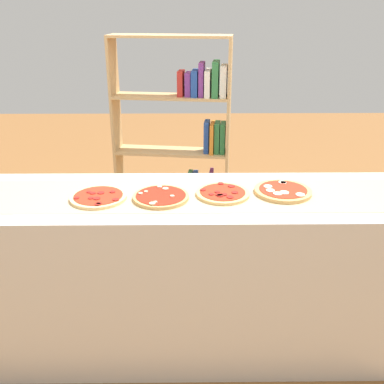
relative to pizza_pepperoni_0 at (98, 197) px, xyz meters
The scene contains 8 objects.
ground_plane 1.07m from the pizza_pepperoni_0, ahead, with size 12.00×12.00×0.00m, color brown.
counter 0.68m from the pizza_pepperoni_0, ahead, with size 2.48×0.66×0.95m, color beige.
parchment_paper 0.48m from the pizza_pepperoni_0, ahead, with size 2.26×0.43×0.00m, color tan.
pizza_pepperoni_0 is the anchor object (origin of this frame).
pizza_mushroom_1 0.32m from the pizza_pepperoni_0, ahead, with size 0.29×0.29×0.03m.
pizza_pepperoni_2 0.64m from the pizza_pepperoni_0, ahead, with size 0.28×0.28×0.02m.
pizza_mozzarella_3 0.96m from the pizza_pepperoni_0, ahead, with size 0.30×0.30×0.03m.
bookshelf 1.23m from the pizza_pepperoni_0, 67.52° to the left, with size 0.88×0.33×1.67m.
Camera 1 is at (-0.02, -2.12, 1.87)m, focal length 41.49 mm.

